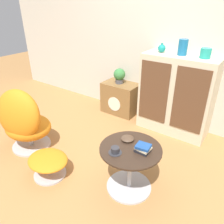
# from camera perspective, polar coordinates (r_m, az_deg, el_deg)

# --- Properties ---
(ground_plane) EXTENTS (12.00, 12.00, 0.00)m
(ground_plane) POSITION_cam_1_polar(r_m,az_deg,el_deg) (2.51, -5.77, -16.00)
(ground_plane) COLOR #A87542
(wall_back) EXTENTS (6.40, 0.06, 2.60)m
(wall_back) POSITION_cam_1_polar(r_m,az_deg,el_deg) (3.28, 13.55, 19.43)
(wall_back) COLOR beige
(wall_back) RESTS_ON ground_plane
(sideboard) EXTENTS (0.96, 0.43, 1.09)m
(sideboard) POSITION_cam_1_polar(r_m,az_deg,el_deg) (3.13, 16.39, 4.27)
(sideboard) COLOR beige
(sideboard) RESTS_ON ground_plane
(tv_console) EXTENTS (0.57, 0.38, 0.51)m
(tv_console) POSITION_cam_1_polar(r_m,az_deg,el_deg) (3.64, 2.24, 3.69)
(tv_console) COLOR brown
(tv_console) RESTS_ON ground_plane
(egg_chair) EXTENTS (0.71, 0.67, 0.84)m
(egg_chair) POSITION_cam_1_polar(r_m,az_deg,el_deg) (2.86, -22.08, -2.31)
(egg_chair) COLOR #B7B7BC
(egg_chair) RESTS_ON ground_plane
(ottoman) EXTENTS (0.45, 0.38, 0.25)m
(ottoman) POSITION_cam_1_polar(r_m,az_deg,el_deg) (2.48, -16.34, -12.43)
(ottoman) COLOR #B7B7BC
(ottoman) RESTS_ON ground_plane
(coffee_table) EXTENTS (0.58, 0.58, 0.49)m
(coffee_table) POSITION_cam_1_polar(r_m,az_deg,el_deg) (2.18, 4.68, -13.64)
(coffee_table) COLOR #B7B7BC
(coffee_table) RESTS_ON ground_plane
(vase_leftmost) EXTENTS (0.10, 0.10, 0.12)m
(vase_leftmost) POSITION_cam_1_polar(r_m,az_deg,el_deg) (3.06, 12.86, 15.91)
(vase_leftmost) COLOR teal
(vase_leftmost) RESTS_ON sideboard
(vase_inner_left) EXTENTS (0.12, 0.12, 0.19)m
(vase_inner_left) POSITION_cam_1_polar(r_m,az_deg,el_deg) (2.95, 18.02, 15.80)
(vase_inner_left) COLOR #196699
(vase_inner_left) RESTS_ON sideboard
(vase_inner_right) EXTENTS (0.12, 0.12, 0.12)m
(vase_inner_right) POSITION_cam_1_polar(r_m,az_deg,el_deg) (2.89, 23.26, 13.92)
(vase_inner_right) COLOR teal
(vase_inner_right) RESTS_ON sideboard
(potted_plant) EXTENTS (0.19, 0.19, 0.24)m
(potted_plant) POSITION_cam_1_polar(r_m,az_deg,el_deg) (3.51, 1.95, 9.55)
(potted_plant) COLOR #4C4C51
(potted_plant) RESTS_ON tv_console
(teacup) EXTENTS (0.12, 0.12, 0.06)m
(teacup) POSITION_cam_1_polar(r_m,az_deg,el_deg) (1.98, 0.82, -10.05)
(teacup) COLOR #2D2D33
(teacup) RESTS_ON coffee_table
(book_stack) EXTENTS (0.14, 0.12, 0.07)m
(book_stack) POSITION_cam_1_polar(r_m,az_deg,el_deg) (2.01, 8.12, -9.35)
(book_stack) COLOR black
(book_stack) RESTS_ON coffee_table
(bowl) EXTENTS (0.13, 0.13, 0.04)m
(bowl) POSITION_cam_1_polar(r_m,az_deg,el_deg) (2.15, 4.09, -6.91)
(bowl) COLOR #4C3828
(bowl) RESTS_ON coffee_table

